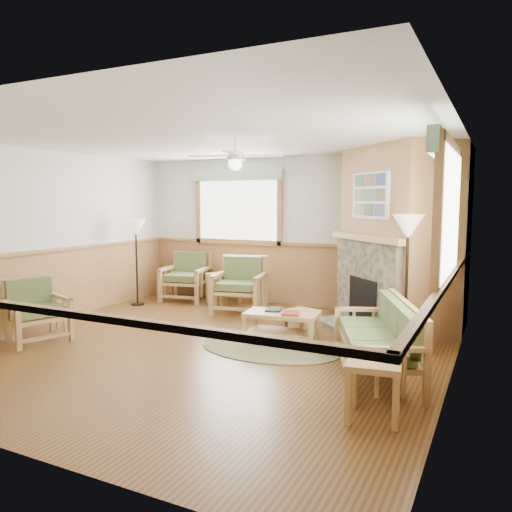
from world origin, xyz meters
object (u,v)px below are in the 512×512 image
at_px(floor_lamp_left, 137,262).
at_px(armchair_back_right, 239,285).
at_px(sofa, 375,338).
at_px(footstool, 302,322).
at_px(coffee_table, 282,327).
at_px(floor_lamp_right, 407,282).
at_px(end_table_sofa, 373,390).
at_px(end_table_chairs, 224,288).
at_px(armchair_left, 36,310).
at_px(armchair_back_left, 186,276).

bearing_deg(floor_lamp_left, armchair_back_right, 9.99).
bearing_deg(floor_lamp_left, sofa, -20.65).
height_order(sofa, footstool, sofa).
distance_m(sofa, coffee_table, 1.66).
xyz_separation_m(armchair_back_right, floor_lamp_left, (-1.95, -0.34, 0.32)).
relative_size(floor_lamp_left, floor_lamp_right, 0.90).
bearing_deg(floor_lamp_left, end_table_sofa, -30.25).
relative_size(sofa, coffee_table, 1.79).
bearing_deg(footstool, armchair_back_right, 148.23).
distance_m(end_table_chairs, end_table_sofa, 5.24).
relative_size(coffee_table, end_table_chairs, 1.74).
relative_size(armchair_left, coffee_table, 0.85).
bearing_deg(coffee_table, sofa, -35.32).
xyz_separation_m(coffee_table, footstool, (0.13, 0.43, -0.02)).
height_order(armchair_back_left, floor_lamp_left, floor_lamp_left).
xyz_separation_m(end_table_sofa, floor_lamp_left, (-5.03, 2.93, 0.53)).
bearing_deg(sofa, end_table_sofa, -10.19).
bearing_deg(armchair_back_right, coffee_table, -56.97).
bearing_deg(footstool, floor_lamp_right, -2.63).
height_order(armchair_back_left, end_table_chairs, armchair_back_left).
distance_m(armchair_left, coffee_table, 3.37).
height_order(sofa, floor_lamp_left, floor_lamp_left).
relative_size(armchair_back_left, armchair_left, 1.08).
height_order(armchair_left, floor_lamp_right, floor_lamp_right).
bearing_deg(coffee_table, floor_lamp_right, 5.88).
bearing_deg(sofa, armchair_back_right, -149.53).
distance_m(sofa, floor_lamp_left, 5.13).
bearing_deg(coffee_table, end_table_chairs, 129.85).
relative_size(end_table_sofa, floor_lamp_left, 0.33).
bearing_deg(footstool, end_table_chairs, 146.05).
bearing_deg(armchair_back_left, armchair_left, -104.89).
height_order(armchair_left, floor_lamp_left, floor_lamp_left).
height_order(footstool, floor_lamp_right, floor_lamp_right).
relative_size(coffee_table, footstool, 2.42).
bearing_deg(end_table_sofa, floor_lamp_right, 92.99).
distance_m(end_table_chairs, floor_lamp_left, 1.67).
distance_m(sofa, footstool, 1.80).
distance_m(floor_lamp_left, floor_lamp_right, 4.96).
xyz_separation_m(sofa, floor_lamp_left, (-4.79, 1.80, 0.38)).
bearing_deg(armchair_left, end_table_chairs, 2.82).
relative_size(sofa, armchair_back_right, 1.88).
bearing_deg(floor_lamp_left, armchair_left, -82.79).
distance_m(sofa, armchair_back_right, 3.56).
bearing_deg(armchair_back_right, end_table_chairs, 128.47).
relative_size(armchair_back_left, floor_lamp_right, 0.52).
distance_m(armchair_back_left, end_table_chairs, 0.85).
distance_m(armchair_back_right, floor_lamp_left, 2.00).
bearing_deg(sofa, floor_lamp_left, -133.07).
distance_m(armchair_back_left, floor_lamp_left, 1.01).
height_order(sofa, armchair_left, armchair_left).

